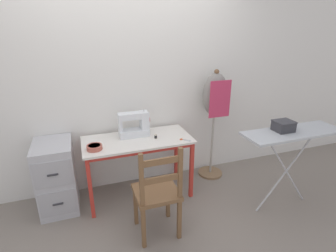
{
  "coord_description": "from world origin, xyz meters",
  "views": [
    {
      "loc": [
        -0.55,
        -2.34,
        1.88
      ],
      "look_at": [
        0.35,
        0.25,
        0.84
      ],
      "focal_mm": 28.0,
      "sensor_mm": 36.0,
      "label": 1
    }
  ],
  "objects_px": {
    "scissors": "(184,140)",
    "storage_box": "(283,126)",
    "wooden_chair": "(157,193)",
    "filing_cabinet": "(57,176)",
    "sewing_machine": "(135,125)",
    "dress_form": "(215,102)",
    "fabric_bowl": "(94,147)",
    "thread_spool_near_machine": "(156,137)",
    "ironing_board": "(293,136)"
  },
  "relations": [
    {
      "from": "scissors",
      "to": "storage_box",
      "type": "height_order",
      "value": "storage_box"
    },
    {
      "from": "wooden_chair",
      "to": "filing_cabinet",
      "type": "bearing_deg",
      "value": 140.62
    },
    {
      "from": "scissors",
      "to": "storage_box",
      "type": "bearing_deg",
      "value": -29.26
    },
    {
      "from": "scissors",
      "to": "sewing_machine",
      "type": "bearing_deg",
      "value": 148.41
    },
    {
      "from": "dress_form",
      "to": "storage_box",
      "type": "relative_size",
      "value": 7.37
    },
    {
      "from": "scissors",
      "to": "storage_box",
      "type": "xyz_separation_m",
      "value": [
        0.88,
        -0.49,
        0.23
      ]
    },
    {
      "from": "wooden_chair",
      "to": "dress_form",
      "type": "relative_size",
      "value": 0.67
    },
    {
      "from": "wooden_chair",
      "to": "filing_cabinet",
      "type": "xyz_separation_m",
      "value": [
        -0.9,
        0.74,
        -0.07
      ]
    },
    {
      "from": "sewing_machine",
      "to": "fabric_bowl",
      "type": "distance_m",
      "value": 0.53
    },
    {
      "from": "scissors",
      "to": "filing_cabinet",
      "type": "height_order",
      "value": "filing_cabinet"
    },
    {
      "from": "sewing_machine",
      "to": "scissors",
      "type": "height_order",
      "value": "sewing_machine"
    },
    {
      "from": "fabric_bowl",
      "to": "thread_spool_near_machine",
      "type": "height_order",
      "value": "fabric_bowl"
    },
    {
      "from": "sewing_machine",
      "to": "filing_cabinet",
      "type": "height_order",
      "value": "sewing_machine"
    },
    {
      "from": "sewing_machine",
      "to": "scissors",
      "type": "distance_m",
      "value": 0.56
    },
    {
      "from": "fabric_bowl",
      "to": "ironing_board",
      "type": "bearing_deg",
      "value": -17.64
    },
    {
      "from": "wooden_chair",
      "to": "dress_form",
      "type": "height_order",
      "value": "dress_form"
    },
    {
      "from": "thread_spool_near_machine",
      "to": "filing_cabinet",
      "type": "height_order",
      "value": "filing_cabinet"
    },
    {
      "from": "fabric_bowl",
      "to": "dress_form",
      "type": "bearing_deg",
      "value": 9.36
    },
    {
      "from": "fabric_bowl",
      "to": "scissors",
      "type": "height_order",
      "value": "fabric_bowl"
    },
    {
      "from": "wooden_chair",
      "to": "filing_cabinet",
      "type": "distance_m",
      "value": 1.17
    },
    {
      "from": "ironing_board",
      "to": "filing_cabinet",
      "type": "bearing_deg",
      "value": 161.28
    },
    {
      "from": "thread_spool_near_machine",
      "to": "filing_cabinet",
      "type": "distance_m",
      "value": 1.14
    },
    {
      "from": "sewing_machine",
      "to": "wooden_chair",
      "type": "distance_m",
      "value": 0.87
    },
    {
      "from": "fabric_bowl",
      "to": "ironing_board",
      "type": "relative_size",
      "value": 0.14
    },
    {
      "from": "sewing_machine",
      "to": "storage_box",
      "type": "xyz_separation_m",
      "value": [
        1.34,
        -0.78,
        0.1
      ]
    },
    {
      "from": "fabric_bowl",
      "to": "filing_cabinet",
      "type": "height_order",
      "value": "filing_cabinet"
    },
    {
      "from": "fabric_bowl",
      "to": "wooden_chair",
      "type": "distance_m",
      "value": 0.8
    },
    {
      "from": "sewing_machine",
      "to": "scissors",
      "type": "bearing_deg",
      "value": -31.59
    },
    {
      "from": "storage_box",
      "to": "ironing_board",
      "type": "bearing_deg",
      "value": -24.46
    },
    {
      "from": "wooden_chair",
      "to": "ironing_board",
      "type": "relative_size",
      "value": 0.89
    },
    {
      "from": "scissors",
      "to": "thread_spool_near_machine",
      "type": "relative_size",
      "value": 2.67
    },
    {
      "from": "thread_spool_near_machine",
      "to": "ironing_board",
      "type": "height_order",
      "value": "ironing_board"
    },
    {
      "from": "scissors",
      "to": "dress_form",
      "type": "distance_m",
      "value": 0.69
    },
    {
      "from": "sewing_machine",
      "to": "fabric_bowl",
      "type": "height_order",
      "value": "sewing_machine"
    },
    {
      "from": "scissors",
      "to": "ironing_board",
      "type": "xyz_separation_m",
      "value": [
        0.97,
        -0.53,
        0.12
      ]
    },
    {
      "from": "sewing_machine",
      "to": "filing_cabinet",
      "type": "distance_m",
      "value": 1.0
    },
    {
      "from": "scissors",
      "to": "wooden_chair",
      "type": "height_order",
      "value": "wooden_chair"
    },
    {
      "from": "wooden_chair",
      "to": "storage_box",
      "type": "distance_m",
      "value": 1.42
    },
    {
      "from": "sewing_machine",
      "to": "dress_form",
      "type": "xyz_separation_m",
      "value": [
        1.01,
        0.03,
        0.17
      ]
    },
    {
      "from": "thread_spool_near_machine",
      "to": "wooden_chair",
      "type": "relative_size",
      "value": 0.04
    },
    {
      "from": "wooden_chair",
      "to": "storage_box",
      "type": "height_order",
      "value": "storage_box"
    },
    {
      "from": "thread_spool_near_machine",
      "to": "dress_form",
      "type": "xyz_separation_m",
      "value": [
        0.81,
        0.17,
        0.28
      ]
    },
    {
      "from": "filing_cabinet",
      "to": "dress_form",
      "type": "distance_m",
      "value": 2.0
    },
    {
      "from": "scissors",
      "to": "dress_form",
      "type": "xyz_separation_m",
      "value": [
        0.54,
        0.32,
        0.3
      ]
    },
    {
      "from": "scissors",
      "to": "ironing_board",
      "type": "relative_size",
      "value": 0.1
    },
    {
      "from": "fabric_bowl",
      "to": "storage_box",
      "type": "bearing_deg",
      "value": -17.26
    },
    {
      "from": "dress_form",
      "to": "storage_box",
      "type": "bearing_deg",
      "value": -67.36
    },
    {
      "from": "filing_cabinet",
      "to": "storage_box",
      "type": "bearing_deg",
      "value": -18.46
    },
    {
      "from": "filing_cabinet",
      "to": "thread_spool_near_machine",
      "type": "bearing_deg",
      "value": -5.81
    },
    {
      "from": "wooden_chair",
      "to": "dress_form",
      "type": "bearing_deg",
      "value": 38.97
    }
  ]
}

